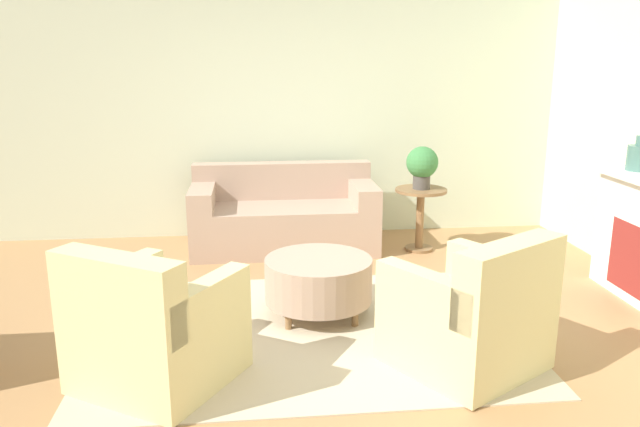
{
  "coord_description": "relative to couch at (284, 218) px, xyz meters",
  "views": [
    {
      "loc": [
        -0.36,
        -4.19,
        1.96
      ],
      "look_at": [
        0.15,
        0.55,
        0.75
      ],
      "focal_mm": 35.0,
      "sensor_mm": 36.0,
      "label": 1
    }
  ],
  "objects": [
    {
      "name": "potted_plant_on_side_table",
      "position": [
        1.39,
        -0.23,
        0.57
      ],
      "size": [
        0.32,
        0.32,
        0.43
      ],
      "color": "#4C4742",
      "rests_on": "side_table"
    },
    {
      "name": "side_table",
      "position": [
        1.39,
        -0.23,
        0.12
      ],
      "size": [
        0.52,
        0.52,
        0.65
      ],
      "color": "olive",
      "rests_on": "ground_plane"
    },
    {
      "name": "armchair_right",
      "position": [
        1.06,
        -2.72,
        0.02
      ],
      "size": [
        1.13,
        1.13,
        0.89
      ],
      "color": "beige",
      "rests_on": "rug"
    },
    {
      "name": "wall_back",
      "position": [
        0.06,
        0.62,
        1.07
      ],
      "size": [
        9.28,
        0.12,
        2.8
      ],
      "color": "beige",
      "rests_on": "ground_plane"
    },
    {
      "name": "couch",
      "position": [
        0.0,
        0.0,
        0.0
      ],
      "size": [
        1.88,
        0.86,
        0.86
      ],
      "color": "tan",
      "rests_on": "ground_plane"
    },
    {
      "name": "ottoman_table",
      "position": [
        0.17,
        -1.79,
        -0.03
      ],
      "size": [
        0.82,
        0.82,
        0.45
      ],
      "color": "tan",
      "rests_on": "rug"
    },
    {
      "name": "ground_plane",
      "position": [
        0.06,
        -2.08,
        -0.33
      ],
      "size": [
        16.0,
        16.0,
        0.0
      ],
      "primitive_type": "plane",
      "color": "#AD7F51"
    },
    {
      "name": "vase_mantel_near",
      "position": [
        2.87,
        -1.49,
        0.83
      ],
      "size": [
        0.2,
        0.2,
        0.29
      ],
      "color": "#477066",
      "rests_on": "fireplace"
    },
    {
      "name": "armchair_left",
      "position": [
        -0.93,
        -2.72,
        0.02
      ],
      "size": [
        1.13,
        1.13,
        0.89
      ],
      "color": "beige",
      "rests_on": "rug"
    },
    {
      "name": "rug",
      "position": [
        0.06,
        -2.08,
        -0.32
      ],
      "size": [
        3.02,
        2.22,
        0.01
      ],
      "color": "beige",
      "rests_on": "ground_plane"
    }
  ]
}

